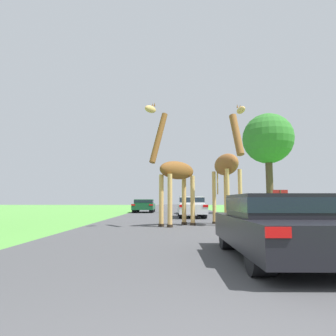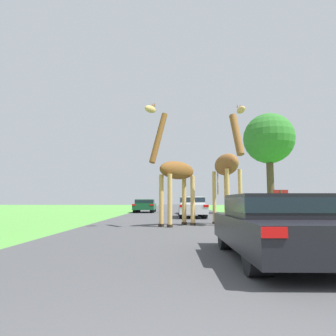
% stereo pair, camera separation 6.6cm
% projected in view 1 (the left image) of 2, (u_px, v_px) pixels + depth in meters
% --- Properties ---
extents(road, '(8.25, 120.00, 0.00)m').
position_uv_depth(road, '(175.00, 211.00, 30.75)').
color(road, '#424244').
rests_on(road, ground).
extents(giraffe_near_road, '(2.34, 2.31, 5.14)m').
position_uv_depth(giraffe_near_road, '(175.00, 173.00, 13.00)').
color(giraffe_near_road, tan).
rests_on(giraffe_near_road, ground).
extents(giraffe_companion, '(1.27, 2.67, 5.22)m').
position_uv_depth(giraffe_companion, '(227.00, 166.00, 13.66)').
color(giraffe_companion, tan).
rests_on(giraffe_companion, ground).
extents(car_lead_maroon, '(1.72, 4.04, 1.19)m').
position_uv_depth(car_lead_maroon, '(278.00, 224.00, 5.53)').
color(car_lead_maroon, black).
rests_on(car_lead_maroon, ground).
extents(car_queue_right, '(1.70, 4.39, 1.36)m').
position_uv_depth(car_queue_right, '(191.00, 206.00, 19.63)').
color(car_queue_right, silver).
rests_on(car_queue_right, ground).
extents(car_queue_left, '(1.80, 4.27, 1.24)m').
position_uv_depth(car_queue_left, '(191.00, 206.00, 25.38)').
color(car_queue_left, gray).
rests_on(car_queue_left, ground).
extents(car_far_ahead, '(1.91, 4.03, 1.21)m').
position_uv_depth(car_far_ahead, '(144.00, 205.00, 28.15)').
color(car_far_ahead, '#144C28').
rests_on(car_far_ahead, ground).
extents(tree_left_edge, '(4.26, 4.26, 8.49)m').
position_uv_depth(tree_left_edge, '(268.00, 139.00, 25.45)').
color(tree_left_edge, '#4C3828').
rests_on(tree_left_edge, ground).
extents(sign_post, '(0.70, 0.08, 1.59)m').
position_uv_depth(sign_post, '(281.00, 200.00, 14.07)').
color(sign_post, '#4C3823').
rests_on(sign_post, ground).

